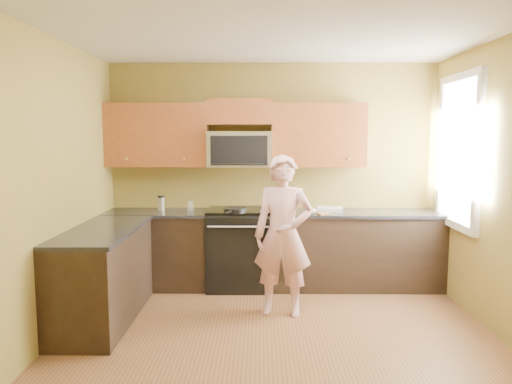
{
  "coord_description": "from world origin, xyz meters",
  "views": [
    {
      "loc": [
        -0.15,
        -4.07,
        1.82
      ],
      "look_at": [
        -0.2,
        1.3,
        1.2
      ],
      "focal_mm": 34.27,
      "sensor_mm": 36.0,
      "label": 1
    }
  ],
  "objects_px": {
    "stove": "(240,248)",
    "travel_mug": "(161,210)",
    "microwave": "(240,167)",
    "butter_tub": "(278,212)",
    "woman": "(283,235)",
    "frying_pan": "(235,213)"
  },
  "relations": [
    {
      "from": "woman",
      "to": "travel_mug",
      "type": "relative_size",
      "value": 9.08
    },
    {
      "from": "microwave",
      "to": "frying_pan",
      "type": "relative_size",
      "value": 1.65
    },
    {
      "from": "woman",
      "to": "frying_pan",
      "type": "relative_size",
      "value": 3.55
    },
    {
      "from": "stove",
      "to": "woman",
      "type": "height_order",
      "value": "woman"
    },
    {
      "from": "microwave",
      "to": "woman",
      "type": "bearing_deg",
      "value": -64.62
    },
    {
      "from": "frying_pan",
      "to": "travel_mug",
      "type": "xyz_separation_m",
      "value": [
        -0.91,
        0.34,
        -0.03
      ]
    },
    {
      "from": "stove",
      "to": "frying_pan",
      "type": "height_order",
      "value": "frying_pan"
    },
    {
      "from": "travel_mug",
      "to": "microwave",
      "type": "bearing_deg",
      "value": 2.12
    },
    {
      "from": "stove",
      "to": "frying_pan",
      "type": "xyz_separation_m",
      "value": [
        -0.04,
        -0.26,
        0.47
      ]
    },
    {
      "from": "woman",
      "to": "frying_pan",
      "type": "xyz_separation_m",
      "value": [
        -0.52,
        0.63,
        0.13
      ]
    },
    {
      "from": "stove",
      "to": "microwave",
      "type": "xyz_separation_m",
      "value": [
        0.0,
        0.12,
        0.97
      ]
    },
    {
      "from": "woman",
      "to": "microwave",
      "type": "bearing_deg",
      "value": 125.05
    },
    {
      "from": "frying_pan",
      "to": "woman",
      "type": "bearing_deg",
      "value": -33.32
    },
    {
      "from": "microwave",
      "to": "frying_pan",
      "type": "bearing_deg",
      "value": -95.96
    },
    {
      "from": "butter_tub",
      "to": "stove",
      "type": "bearing_deg",
      "value": 174.33
    },
    {
      "from": "stove",
      "to": "travel_mug",
      "type": "height_order",
      "value": "travel_mug"
    },
    {
      "from": "travel_mug",
      "to": "woman",
      "type": "bearing_deg",
      "value": -34.31
    },
    {
      "from": "stove",
      "to": "microwave",
      "type": "distance_m",
      "value": 0.98
    },
    {
      "from": "stove",
      "to": "travel_mug",
      "type": "relative_size",
      "value": 5.29
    },
    {
      "from": "stove",
      "to": "butter_tub",
      "type": "height_order",
      "value": "butter_tub"
    },
    {
      "from": "microwave",
      "to": "travel_mug",
      "type": "xyz_separation_m",
      "value": [
        -0.95,
        -0.04,
        -0.53
      ]
    },
    {
      "from": "microwave",
      "to": "butter_tub",
      "type": "distance_m",
      "value": 0.72
    }
  ]
}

